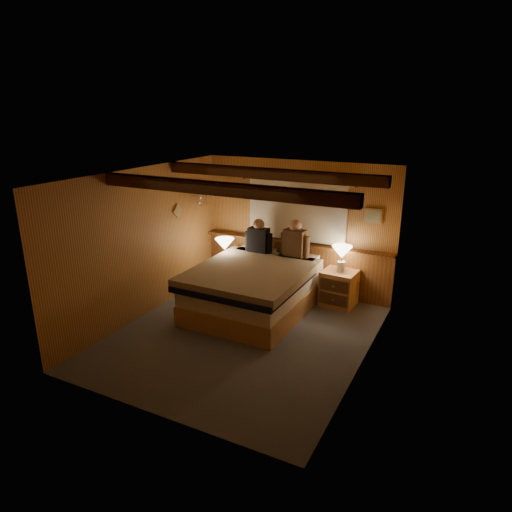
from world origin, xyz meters
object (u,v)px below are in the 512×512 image
Objects in this scene: nightstand_right at (339,288)px; lamp_right at (342,254)px; bed at (254,288)px; duffel_bag at (216,284)px; lamp_left at (225,246)px; nightstand_left at (225,276)px; person_right at (295,241)px; person_left at (259,238)px.

lamp_right is (0.01, 0.02, 0.62)m from nightstand_right.
bed is 4.30× the size of duffel_bag.
lamp_left reaches higher than nightstand_right.
nightstand_right reaches higher than nightstand_left.
person_right is at bearing 15.81° from lamp_left.
nightstand_right is at bearing 8.70° from duffel_bag.
person_right reaches higher than lamp_left.
nightstand_right is 0.90× the size of person_right.
lamp_left is at bearing -156.28° from person_left.
lamp_right reaches higher than nightstand_right.
person_right is at bearing 26.47° from nightstand_left.
bed is 1.05m from nightstand_left.
person_left reaches higher than nightstand_left.
person_left is at bearing 25.89° from lamp_left.
bed reaches higher than nightstand_left.
lamp_left is 0.70× the size of person_left.
lamp_left is 0.84× the size of duffel_bag.
nightstand_right reaches higher than duffel_bag.
lamp_left is (-0.86, 0.52, 0.48)m from bed.
person_right is (-0.83, -0.02, 0.74)m from nightstand_right.
bed reaches higher than nightstand_right.
person_left reaches higher than bed.
bed is at bearing -19.28° from nightstand_left.
nightstand_right is (2.09, 0.34, 0.02)m from nightstand_left.
nightstand_left is 0.94× the size of person_left.
nightstand_left is at bearing -159.35° from person_left.
nightstand_left is 1.13× the size of duffel_bag.
nightstand_left is at bearing 54.87° from duffel_bag.
lamp_left is 0.63m from person_left.
lamp_left is at bearing -169.61° from lamp_right.
duffel_bag is at bearing -166.76° from lamp_right.
person_right reaches higher than lamp_right.
lamp_right reaches higher than duffel_bag.
person_right is (1.26, 0.32, 0.76)m from nightstand_left.
bed is 5.15× the size of lamp_right.
lamp_right is 1.52m from person_left.
lamp_left is 1.01× the size of lamp_right.
lamp_right reaches higher than bed.
nightstand_right is 1.67m from person_left.
duffel_bag is (-0.68, -0.41, -0.87)m from person_left.
duffel_bag is (-0.10, -0.16, -0.12)m from nightstand_left.
lamp_left is at bearing 149.29° from bed.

